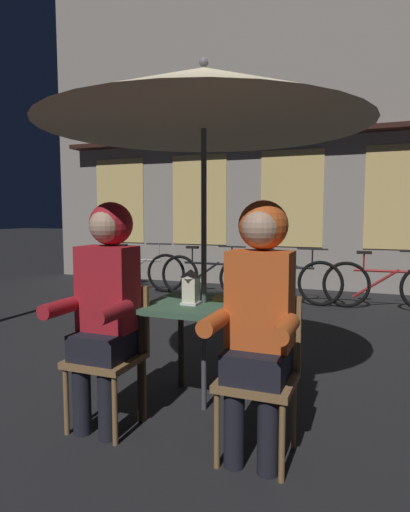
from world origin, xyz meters
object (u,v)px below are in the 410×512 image
patio_umbrella (204,98)px  bicycle_fourth (385,285)px  cafe_table (204,317)px  person_left_hooded (106,293)px  chair_right (261,366)px  person_right_hooded (259,304)px  chair_left (112,347)px  bicycle_second (209,276)px  bicycle_nearest (137,271)px  bicycle_third (285,280)px  lantern (191,286)px  book (228,299)px

patio_umbrella → bicycle_fourth: 4.31m
cafe_table → person_left_hooded: bearing=-138.4°
chair_right → bicycle_fourth: size_ratio=0.52×
person_right_hooded → chair_left: bearing=176.6°
cafe_table → bicycle_fourth: 3.97m
cafe_table → bicycle_second: bearing=110.2°
chair_right → bicycle_nearest: (-3.20, 4.19, -0.14)m
chair_right → bicycle_second: chair_right is taller
bicycle_nearest → bicycle_second: 1.34m
bicycle_second → bicycle_third: (1.23, -0.02, 0.00)m
bicycle_third → patio_umbrella: bearing=-87.6°
chair_left → person_right_hooded: 1.03m
patio_umbrella → bicycle_third: (-0.16, 3.73, -1.71)m
chair_left → bicycle_fourth: bearing=67.7°
bicycle_second → bicycle_fourth: 2.60m
lantern → person_left_hooded: bearing=-141.5°
patio_umbrella → bicycle_nearest: 4.99m
lantern → person_right_hooded: person_right_hooded is taller
person_left_hooded → bicycle_nearest: size_ratio=0.84×
person_right_hooded → cafe_table: bearing=138.4°
person_left_hooded → person_right_hooded: size_ratio=1.00×
bicycle_nearest → chair_right: bearing=-52.6°
cafe_table → person_left_hooded: (-0.48, -0.43, 0.21)m
person_left_hooded → bicycle_second: bearing=102.2°
cafe_table → person_right_hooded: 0.67m
chair_right → bicycle_nearest: bearing=127.4°
patio_umbrella → person_left_hooded: (-0.48, -0.43, -1.21)m
lantern → bicycle_second: lantern is taller
lantern → bicycle_second: 4.10m
bicycle_second → person_right_hooded: bearing=-66.0°
person_left_hooded → patio_umbrella: bearing=41.6°
patio_umbrella → bicycle_second: patio_umbrella is taller
cafe_table → book: book is taller
bicycle_second → bicycle_nearest: bearing=177.2°
chair_right → person_right_hooded: 0.36m
lantern → bicycle_nearest: size_ratio=0.14×
cafe_table → chair_right: 0.62m
chair_left → patio_umbrella: bearing=37.5°
lantern → bicycle_second: size_ratio=0.14×
person_right_hooded → lantern: bearing=147.8°
patio_umbrella → bicycle_nearest: size_ratio=1.39×
bicycle_third → bicycle_nearest: bearing=178.1°
patio_umbrella → bicycle_third: patio_umbrella is taller
bicycle_nearest → book: bearing=-52.4°
chair_left → person_right_hooded: bearing=-3.4°
cafe_table → chair_right: size_ratio=0.85×
bicycle_nearest → bicycle_third: 2.57m
patio_umbrella → bicycle_second: size_ratio=1.37×
chair_right → person_left_hooded: person_left_hooded is taller
person_right_hooded → book: 0.66m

